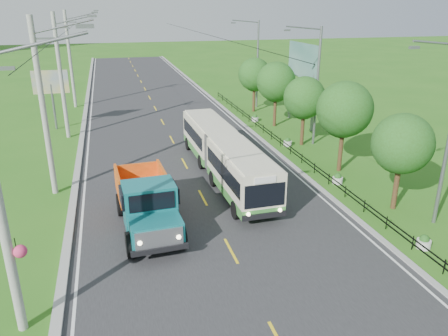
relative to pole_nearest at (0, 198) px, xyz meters
name	(u,v)px	position (x,y,z in m)	size (l,w,h in m)	color
ground	(231,251)	(8.24, 3.00, -4.94)	(240.00, 240.00, 0.00)	#2A6919
road	(168,133)	(8.24, 23.00, -4.93)	(14.00, 120.00, 0.02)	#28282B
curb_left	(82,139)	(1.04, 23.00, -4.86)	(0.40, 120.00, 0.15)	#9E9E99
curb_right	(247,127)	(15.39, 23.00, -4.89)	(0.30, 120.00, 0.10)	#9E9E99
edge_line_left	(89,139)	(1.59, 23.00, -4.91)	(0.12, 120.00, 0.00)	silver
edge_line_right	(242,128)	(14.89, 23.00, -4.91)	(0.12, 120.00, 0.00)	silver
centre_dash	(231,251)	(8.24, 3.00, -4.91)	(0.12, 2.20, 0.00)	yellow
railing_right	(281,143)	(16.24, 17.00, -4.64)	(0.04, 40.00, 0.60)	black
pole_nearest	(0,198)	(0.00, 0.00, 0.00)	(3.51, 0.44, 10.00)	gray
pole_near	(44,108)	(-0.02, 12.00, 0.16)	(3.51, 0.32, 10.00)	gray
pole_mid	(61,76)	(-0.02, 24.00, 0.16)	(3.51, 0.32, 10.00)	gray
pole_far	(70,59)	(-0.02, 36.00, 0.16)	(3.51, 0.32, 10.00)	gray
tree_second	(401,146)	(18.10, 5.14, -1.42)	(3.18, 3.26, 5.30)	#382314
tree_third	(344,112)	(18.10, 11.14, -0.95)	(3.60, 3.62, 6.00)	#382314
tree_fourth	(304,100)	(18.10, 17.14, -1.35)	(3.24, 3.31, 5.40)	#382314
tree_fifth	(276,84)	(18.10, 23.14, -1.08)	(3.48, 3.52, 5.80)	#382314
tree_back	(254,76)	(18.10, 29.14, -1.28)	(3.30, 3.36, 5.50)	#382314
streetlight_near	(448,130)	(18.88, 3.00, -0.03)	(3.02, 0.20, 9.07)	slate
streetlight_mid	(316,82)	(18.88, 17.00, -0.03)	(3.02, 0.20, 9.07)	slate
streetlight_far	(256,61)	(18.88, 31.00, -0.03)	(3.02, 0.20, 9.07)	slate
planter_front	(424,242)	(16.84, 1.00, -4.65)	(0.64, 0.64, 0.67)	silver
planter_near	(338,179)	(16.84, 9.00, -4.65)	(0.64, 0.64, 0.67)	silver
planter_mid	(288,142)	(16.84, 17.00, -4.65)	(0.64, 0.64, 0.67)	silver
planter_far	(255,118)	(16.84, 25.00, -4.65)	(0.64, 0.64, 0.67)	silver
billboard_left	(51,86)	(-1.26, 27.00, -1.07)	(3.00, 0.20, 5.20)	slate
billboard_right	(303,66)	(20.54, 23.00, 0.41)	(0.24, 6.00, 7.30)	slate
bus	(224,152)	(10.27, 11.95, -3.26)	(2.70, 14.49, 2.79)	#398234
dump_truck	(147,200)	(4.85, 6.08, -3.36)	(2.93, 6.78, 2.79)	#126B70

